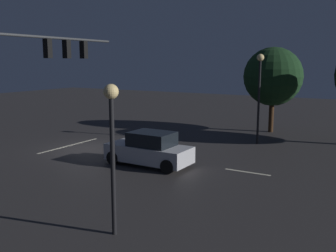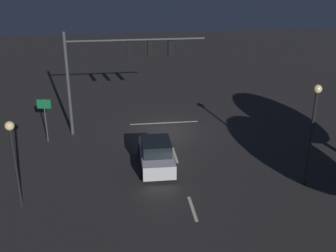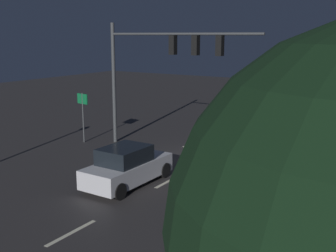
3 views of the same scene
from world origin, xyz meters
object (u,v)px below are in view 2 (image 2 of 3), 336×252
(traffic_signal_assembly, at_px, (117,60))
(street_lamp_right_kerb, at_px, (13,147))
(route_sign, at_px, (45,111))
(car_approaching, at_px, (156,154))
(street_lamp_left_kerb, at_px, (314,118))

(traffic_signal_assembly, bearing_deg, street_lamp_right_kerb, 60.19)
(route_sign, bearing_deg, car_approaching, 146.50)
(street_lamp_left_kerb, bearing_deg, traffic_signal_assembly, -41.89)
(traffic_signal_assembly, xyz_separation_m, street_lamp_right_kerb, (5.10, 8.90, -1.87))
(street_lamp_right_kerb, bearing_deg, car_approaching, -154.66)
(traffic_signal_assembly, distance_m, route_sign, 5.74)
(car_approaching, relative_size, street_lamp_left_kerb, 0.79)
(traffic_signal_assembly, xyz_separation_m, street_lamp_left_kerb, (-9.65, 8.65, -1.21))
(traffic_signal_assembly, distance_m, street_lamp_left_kerb, 13.02)
(traffic_signal_assembly, relative_size, car_approaching, 2.09)
(traffic_signal_assembly, height_order, route_sign, traffic_signal_assembly)
(car_approaching, height_order, street_lamp_right_kerb, street_lamp_right_kerb)
(car_approaching, xyz_separation_m, route_sign, (6.74, -4.46, 1.35))
(street_lamp_right_kerb, height_order, route_sign, street_lamp_right_kerb)
(street_lamp_left_kerb, height_order, street_lamp_right_kerb, street_lamp_left_kerb)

